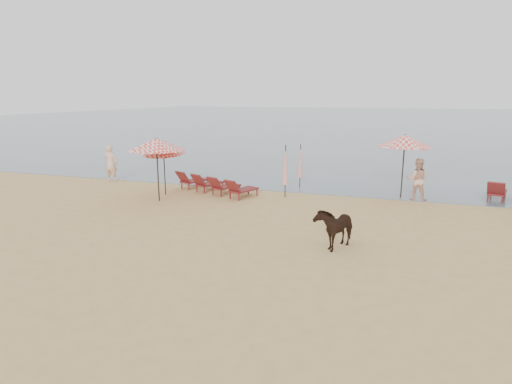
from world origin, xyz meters
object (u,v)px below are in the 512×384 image
(umbrella_closed_right, at_px, (300,161))
(beachgoer_left, at_px, (111,163))
(lounger_cluster_left, at_px, (214,184))
(umbrella_closed_left, at_px, (285,165))
(beachgoer_right_a, at_px, (417,180))
(lounger_cluster_right, at_px, (512,193))
(umbrella_open_right, at_px, (405,141))
(cow, at_px, (335,226))
(umbrella_open_left_b, at_px, (163,149))
(umbrella_open_left_a, at_px, (156,144))

(umbrella_closed_right, height_order, beachgoer_left, umbrella_closed_right)
(lounger_cluster_left, height_order, umbrella_closed_left, umbrella_closed_left)
(umbrella_closed_right, height_order, beachgoer_right_a, umbrella_closed_right)
(lounger_cluster_right, xyz_separation_m, beachgoer_right_a, (-3.71, -0.74, 0.46))
(umbrella_open_right, height_order, umbrella_closed_right, umbrella_open_right)
(umbrella_open_right, distance_m, cow, 7.51)
(umbrella_open_right, relative_size, beachgoer_right_a, 1.54)
(umbrella_closed_left, height_order, umbrella_closed_right, umbrella_closed_left)
(umbrella_open_left_b, bearing_deg, lounger_cluster_left, 20.07)
(lounger_cluster_right, distance_m, beachgoer_right_a, 3.81)
(beachgoer_right_a, bearing_deg, beachgoer_left, 4.25)
(umbrella_open_left_a, bearing_deg, beachgoer_left, 158.91)
(cow, bearing_deg, umbrella_open_left_b, 173.50)
(lounger_cluster_right, relative_size, umbrella_open_left_a, 0.80)
(lounger_cluster_left, xyz_separation_m, umbrella_closed_right, (3.42, 2.37, 0.88))
(lounger_cluster_right, xyz_separation_m, cow, (-6.15, -7.51, 0.18))
(lounger_cluster_left, distance_m, lounger_cluster_right, 12.53)
(cow, bearing_deg, umbrella_open_right, 97.15)
(umbrella_open_left_b, xyz_separation_m, beachgoer_left, (-4.14, 1.72, -1.11))
(umbrella_closed_left, bearing_deg, umbrella_open_left_a, -154.14)
(lounger_cluster_right, bearing_deg, umbrella_closed_left, -152.76)
(umbrella_open_left_b, height_order, cow, umbrella_open_left_b)
(umbrella_open_left_b, relative_size, beachgoer_right_a, 1.33)
(lounger_cluster_left, distance_m, umbrella_closed_left, 3.39)
(umbrella_open_left_b, distance_m, cow, 9.38)
(lounger_cluster_right, bearing_deg, umbrella_open_left_a, -147.61)
(beachgoer_left, bearing_deg, umbrella_open_right, 174.04)
(umbrella_open_right, distance_m, beachgoer_right_a, 1.71)
(lounger_cluster_right, height_order, umbrella_open_right, umbrella_open_right)
(umbrella_open_right, xyz_separation_m, cow, (-1.84, -7.04, -1.86))
(umbrella_open_left_a, distance_m, beachgoer_left, 5.51)
(umbrella_open_right, bearing_deg, umbrella_open_left_b, -169.44)
(umbrella_open_left_a, relative_size, umbrella_closed_left, 1.16)
(cow, bearing_deg, umbrella_closed_right, 131.56)
(umbrella_open_left_a, bearing_deg, umbrella_open_left_b, 118.68)
(lounger_cluster_left, height_order, umbrella_open_left_a, umbrella_open_left_a)
(umbrella_open_left_a, distance_m, beachgoer_right_a, 10.93)
(cow, height_order, beachgoer_right_a, beachgoer_right_a)
(cow, distance_m, beachgoer_left, 13.74)
(lounger_cluster_left, relative_size, umbrella_closed_right, 1.95)
(umbrella_closed_right, bearing_deg, umbrella_open_right, -8.56)
(umbrella_closed_right, distance_m, cow, 8.25)
(lounger_cluster_left, distance_m, cow, 8.20)
(umbrella_open_right, height_order, umbrella_closed_left, umbrella_open_right)
(umbrella_open_left_a, bearing_deg, cow, -11.32)
(umbrella_open_left_a, distance_m, umbrella_open_right, 10.36)
(lounger_cluster_right, relative_size, umbrella_open_left_b, 0.90)
(umbrella_closed_right, bearing_deg, umbrella_closed_left, -94.77)
(lounger_cluster_left, height_order, lounger_cluster_right, lounger_cluster_right)
(umbrella_open_left_b, xyz_separation_m, umbrella_closed_right, (5.38, 3.35, -0.76))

